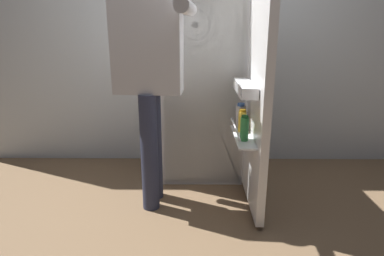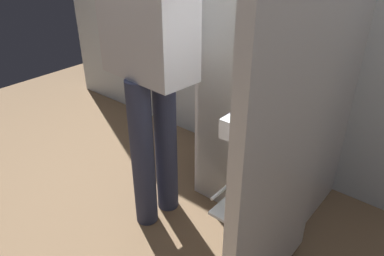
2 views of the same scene
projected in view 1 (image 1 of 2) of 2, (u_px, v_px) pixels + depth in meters
name	position (u px, v px, depth m)	size (l,w,h in m)	color
ground_plane	(203.00, 199.00, 2.54)	(5.75, 5.75, 0.00)	brown
kitchen_wall	(202.00, 29.00, 3.00)	(4.40, 0.10, 2.47)	silver
refrigerator	(206.00, 85.00, 2.75)	(0.71, 1.22, 1.60)	white
person	(150.00, 66.00, 2.21)	(0.55, 0.79, 1.67)	#2D334C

